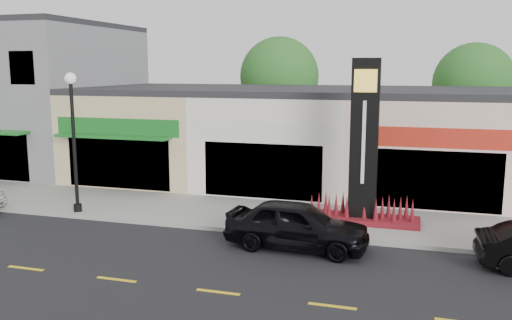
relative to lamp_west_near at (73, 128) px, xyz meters
name	(u,v)px	position (x,y,z in m)	size (l,w,h in m)	color
ground	(251,255)	(8.00, -2.50, -3.48)	(120.00, 120.00, 0.00)	black
sidewalk	(284,216)	(8.00, 1.85, -3.40)	(52.00, 4.30, 0.15)	gray
curb	(269,233)	(8.00, -0.40, -3.40)	(52.00, 0.20, 0.15)	gray
building_grey_2story	(18,96)	(-10.00, 8.98, 0.67)	(12.00, 10.95, 8.30)	slate
shop_beige	(164,130)	(-0.50, 8.96, -1.08)	(7.00, 10.85, 4.80)	#CABC81
shop_cream	(288,135)	(6.50, 8.97, -1.08)	(7.00, 10.01, 4.80)	silver
shop_pink_w	(431,140)	(13.50, 8.97, -1.08)	(7.00, 10.01, 4.80)	beige
tree_rear_west	(279,77)	(4.00, 17.00, 1.74)	(5.20, 5.20, 7.83)	#382619
tree_rear_mid	(474,83)	(16.00, 17.00, 1.41)	(4.80, 4.80, 7.29)	#382619
lamp_west_near	(73,128)	(0.00, 0.00, 0.00)	(0.44, 0.44, 5.47)	black
pylon_sign	(363,166)	(11.00, 1.70, -1.20)	(4.20, 1.30, 6.00)	maroon
car_black_sedan	(297,225)	(9.24, -1.50, -2.68)	(4.65, 1.87, 1.58)	black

